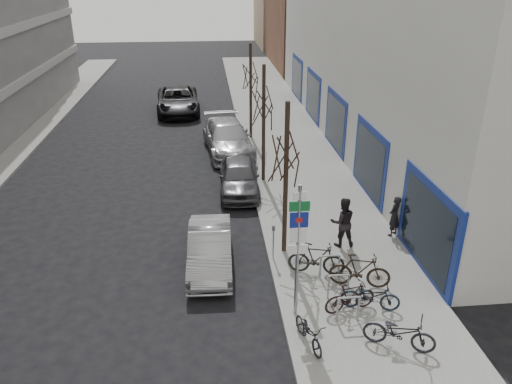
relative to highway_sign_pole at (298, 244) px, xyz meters
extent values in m
plane|color=black|center=(-2.40, 0.01, -2.46)|extent=(120.00, 120.00, 0.00)
cube|color=slate|center=(2.10, 10.01, -2.38)|extent=(5.00, 70.00, 0.15)
cube|color=#B7B7B2|center=(14.60, 16.01, 2.54)|extent=(20.00, 32.00, 10.00)
cube|color=brown|center=(10.60, 40.01, 1.54)|extent=(12.00, 14.00, 8.00)
cube|color=#937A5B|center=(11.10, 55.01, 2.04)|extent=(13.00, 12.00, 9.00)
cylinder|color=gray|center=(0.00, 0.01, -0.36)|extent=(0.10, 0.10, 4.20)
cube|color=white|center=(0.00, -0.02, 1.44)|extent=(0.35, 0.03, 0.22)
cube|color=#0C5926|center=(0.00, -0.02, 1.14)|extent=(0.55, 0.03, 0.28)
cube|color=navy|center=(0.00, -0.02, 0.74)|extent=(0.50, 0.03, 0.45)
cube|color=maroon|center=(0.00, -0.03, 0.74)|extent=(0.18, 0.02, 0.14)
cube|color=white|center=(0.00, -0.02, 0.29)|extent=(0.45, 0.03, 0.45)
cube|color=white|center=(0.00, -0.02, -0.16)|extent=(0.55, 0.03, 0.28)
cylinder|color=gray|center=(1.10, -0.49, -1.91)|extent=(0.06, 0.06, 0.80)
cylinder|color=gray|center=(1.70, -0.49, -1.91)|extent=(0.06, 0.06, 0.80)
cylinder|color=gray|center=(1.40, -0.49, -1.51)|extent=(0.60, 0.06, 0.06)
cylinder|color=gray|center=(1.10, 0.61, -1.91)|extent=(0.06, 0.06, 0.80)
cylinder|color=gray|center=(1.70, 0.61, -1.91)|extent=(0.06, 0.06, 0.80)
cylinder|color=gray|center=(1.40, 0.61, -1.51)|extent=(0.60, 0.06, 0.06)
cylinder|color=gray|center=(1.10, 1.71, -1.91)|extent=(0.06, 0.06, 0.80)
cylinder|color=gray|center=(1.70, 1.71, -1.91)|extent=(0.06, 0.06, 0.80)
cylinder|color=gray|center=(1.40, 1.71, -1.51)|extent=(0.60, 0.06, 0.06)
cylinder|color=black|center=(0.20, 3.51, 0.29)|extent=(0.16, 0.16, 5.50)
cylinder|color=black|center=(0.20, 10.01, 0.29)|extent=(0.16, 0.16, 5.50)
cylinder|color=black|center=(0.20, 16.51, 0.29)|extent=(0.16, 0.16, 5.50)
cylinder|color=gray|center=(-0.25, 3.01, -1.76)|extent=(0.05, 0.05, 1.10)
cube|color=#3F3F44|center=(-0.25, 3.01, -1.13)|extent=(0.10, 0.08, 0.18)
cylinder|color=gray|center=(-0.25, 8.51, -1.76)|extent=(0.05, 0.05, 1.10)
cube|color=#3F3F44|center=(-0.25, 8.51, -1.13)|extent=(0.10, 0.08, 0.18)
cylinder|color=gray|center=(-0.25, 14.01, -1.76)|extent=(0.05, 0.05, 1.10)
cube|color=#3F3F44|center=(-0.25, 14.01, -1.13)|extent=(0.10, 0.08, 0.18)
imported|color=black|center=(0.12, -1.31, -1.84)|extent=(0.84, 1.59, 0.93)
imported|color=black|center=(1.58, -0.04, -1.82)|extent=(1.68, 0.82, 0.98)
imported|color=black|center=(2.20, 0.00, -1.79)|extent=(1.79, 0.94, 1.04)
imported|color=black|center=(1.02, 1.98, -1.74)|extent=(1.93, 1.01, 1.13)
imported|color=black|center=(2.44, -1.66, -1.74)|extent=(1.94, 1.30, 1.14)
imported|color=black|center=(2.21, 1.14, -1.72)|extent=(2.00, 1.08, 1.17)
imported|color=#939498|center=(-2.40, 2.97, -1.78)|extent=(1.54, 4.13, 1.35)
imported|color=#47464B|center=(-1.00, 9.09, -1.72)|extent=(1.89, 4.39, 1.48)
imported|color=gray|center=(-1.25, 14.39, -1.63)|extent=(2.91, 5.94, 1.66)
imported|color=black|center=(-4.31, 23.02, -1.61)|extent=(3.19, 6.29, 1.70)
imported|color=black|center=(4.40, 4.22, -1.52)|extent=(0.68, 0.65, 1.57)
imported|color=black|center=(2.30, 3.69, -1.37)|extent=(0.70, 0.48, 1.87)
camera|label=1|loc=(-2.29, -11.54, 6.84)|focal=35.00mm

